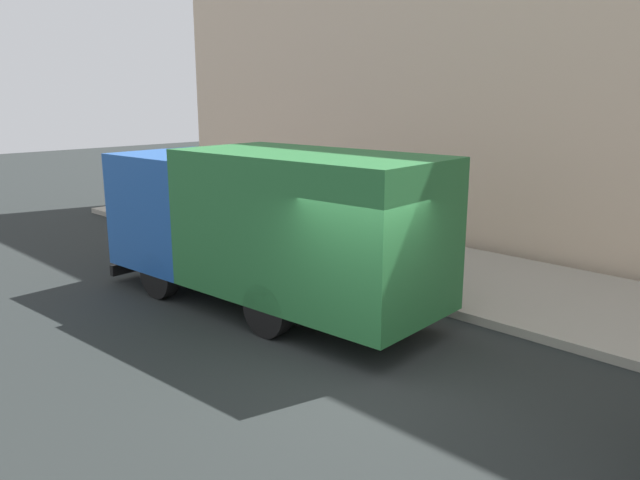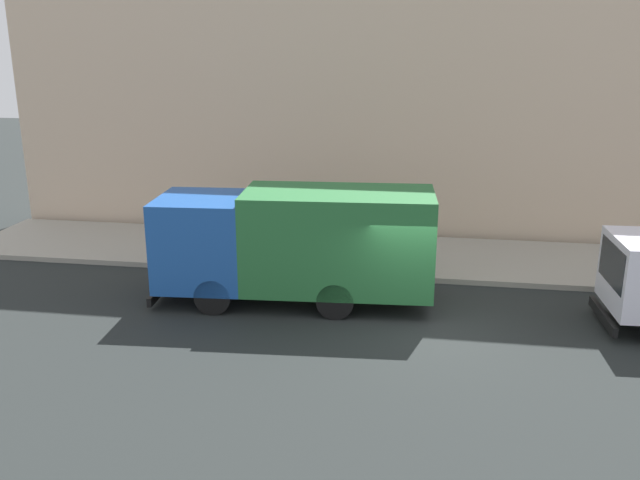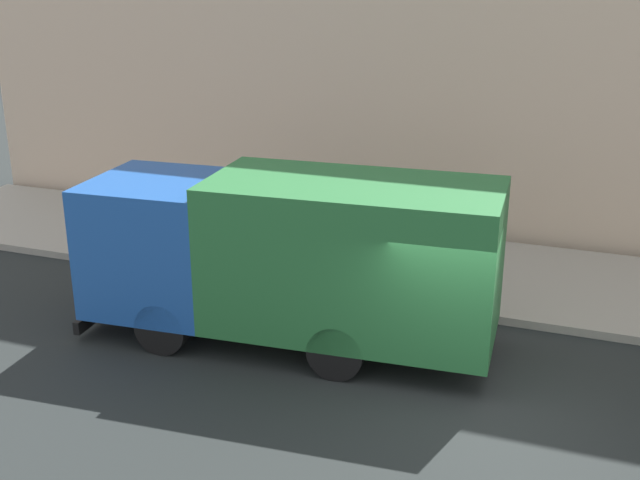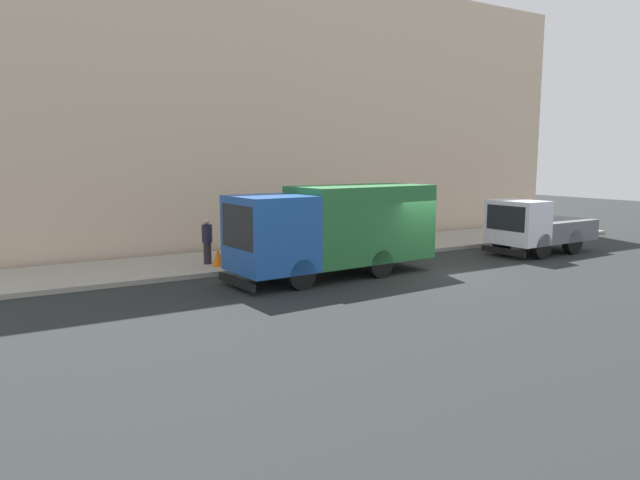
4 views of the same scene
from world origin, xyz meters
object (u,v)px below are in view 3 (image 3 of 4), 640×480
street_sign_post (378,222)px  large_utility_truck (291,253)px  traffic_cone_orange (215,245)px  pedestrian_walking (220,213)px

street_sign_post → large_utility_truck: bearing=159.1°
street_sign_post → traffic_cone_orange: bearing=81.1°
pedestrian_walking → large_utility_truck: bearing=14.7°
traffic_cone_orange → street_sign_post: size_ratio=0.25×
large_utility_truck → pedestrian_walking: bearing=38.3°
pedestrian_walking → street_sign_post: size_ratio=0.65×
large_utility_truck → street_sign_post: size_ratio=2.96×
pedestrian_walking → street_sign_post: bearing=45.9°
large_utility_truck → pedestrian_walking: 4.84m
pedestrian_walking → traffic_cone_orange: size_ratio=2.61×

